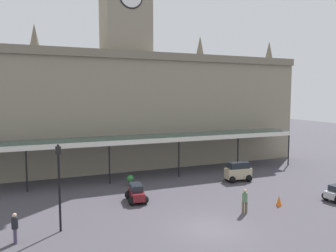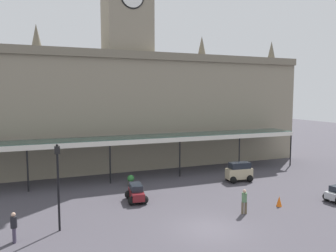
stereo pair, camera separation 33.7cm
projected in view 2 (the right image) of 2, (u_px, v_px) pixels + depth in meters
ground_plane at (209, 229)px, 19.24m from camera, size 140.00×140.00×0.00m
station_building at (128, 104)px, 36.17m from camera, size 41.00×6.68×22.31m
entrance_canopy at (142, 138)px, 31.32m from camera, size 34.25×3.26×3.95m
car_beige_van at (239, 173)px, 29.86m from camera, size 2.47×1.74×1.77m
car_maroon_estate at (136, 194)px, 24.31m from camera, size 1.69×2.33×1.27m
pedestrian_crossing_forecourt at (244, 201)px, 21.66m from camera, size 0.38×0.34×1.67m
pedestrian_beside_cars at (14, 226)px, 17.44m from camera, size 0.34×0.39×1.67m
victorian_lamppost at (58, 178)px, 18.74m from camera, size 0.30×0.30×5.15m
traffic_cone at (279, 201)px, 23.17m from camera, size 0.40×0.40×0.75m
planter_forecourt_centre at (131, 180)px, 28.45m from camera, size 0.60×0.60×0.96m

